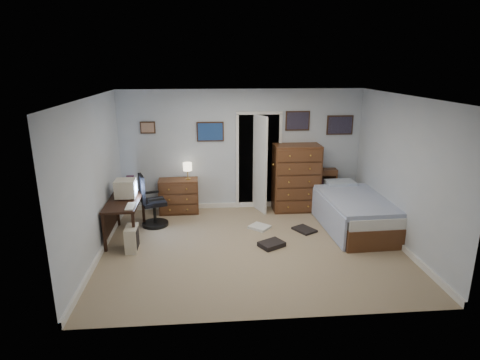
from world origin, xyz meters
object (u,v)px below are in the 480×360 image
at_px(office_chair, 151,206).
at_px(bed, 353,211).
at_px(computer_desk, 120,209).
at_px(tall_dresser, 296,178).
at_px(low_dresser, 179,196).

height_order(office_chair, bed, office_chair).
xyz_separation_m(computer_desk, tall_dresser, (3.39, 1.14, 0.17)).
height_order(office_chair, low_dresser, office_chair).
bearing_deg(bed, office_chair, 171.92).
relative_size(office_chair, tall_dresser, 0.73).
relative_size(tall_dresser, bed, 0.66).
height_order(low_dresser, tall_dresser, tall_dresser).
xyz_separation_m(tall_dresser, bed, (0.87, -1.06, -0.37)).
xyz_separation_m(office_chair, low_dresser, (0.47, 0.69, -0.04)).
relative_size(computer_desk, tall_dresser, 0.86).
xyz_separation_m(low_dresser, bed, (3.31, -1.09, -0.03)).
distance_m(tall_dresser, bed, 1.43).
bearing_deg(office_chair, bed, -24.09).
bearing_deg(computer_desk, bed, 0.39).
bearing_deg(bed, low_dresser, 159.73).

